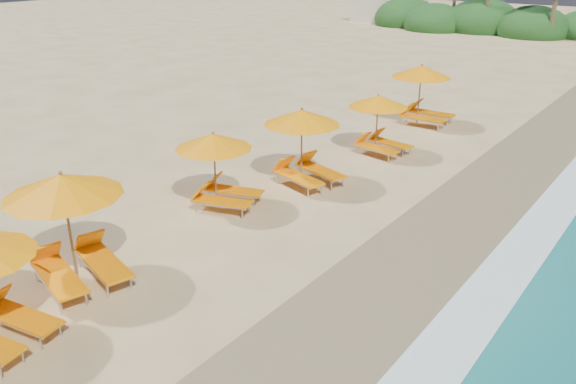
% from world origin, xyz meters
% --- Properties ---
extents(ground, '(160.00, 160.00, 0.00)m').
position_xyz_m(ground, '(0.00, 0.00, 0.00)').
color(ground, '#D5B87D').
rests_on(ground, ground).
extents(wet_sand, '(4.00, 160.00, 0.01)m').
position_xyz_m(wet_sand, '(4.00, 0.00, 0.01)').
color(wet_sand, olive).
rests_on(wet_sand, ground).
extents(surf_foam, '(4.00, 160.00, 0.01)m').
position_xyz_m(surf_foam, '(6.70, 0.00, 0.03)').
color(surf_foam, white).
rests_on(surf_foam, ground).
extents(station_2, '(3.35, 3.25, 2.69)m').
position_xyz_m(station_2, '(-2.40, -4.95, 1.51)').
color(station_2, olive).
rests_on(station_2, ground).
extents(station_3, '(2.95, 2.88, 2.32)m').
position_xyz_m(station_3, '(-2.69, 0.25, 1.30)').
color(station_3, olive).
rests_on(station_3, ground).
extents(station_4, '(3.15, 3.05, 2.54)m').
position_xyz_m(station_4, '(-1.74, 3.28, 1.42)').
color(station_4, olive).
rests_on(station_4, ground).
extents(station_5, '(2.68, 2.54, 2.27)m').
position_xyz_m(station_5, '(-1.27, 7.51, 1.27)').
color(station_5, olive).
rests_on(station_5, ground).
extents(station_6, '(2.87, 2.66, 2.63)m').
position_xyz_m(station_6, '(-1.73, 12.31, 1.48)').
color(station_6, olive).
rests_on(station_6, ground).
extents(treeline, '(25.80, 8.80, 9.74)m').
position_xyz_m(treeline, '(-9.94, 45.51, 1.00)').
color(treeline, '#163D14').
rests_on(treeline, ground).
extents(beach_building, '(7.00, 5.00, 2.80)m').
position_xyz_m(beach_building, '(-22.00, 48.00, 1.40)').
color(beach_building, beige).
rests_on(beach_building, ground).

